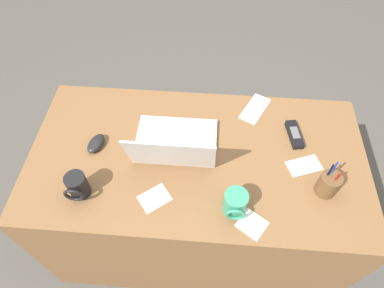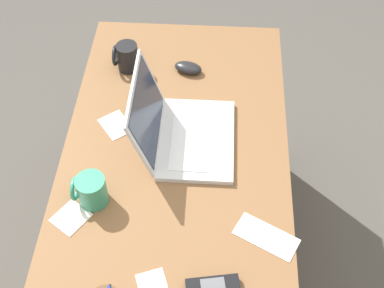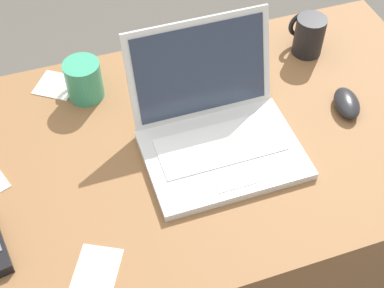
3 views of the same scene
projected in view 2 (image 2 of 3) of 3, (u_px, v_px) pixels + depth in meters
The scene contains 10 objects.
ground_plane at pixel (179, 271), 2.15m from camera, with size 6.00×6.00×0.00m, color #4C4944.
desk at pixel (177, 225), 1.86m from camera, with size 1.35×0.70×0.74m, color brown.
laptop at pixel (181, 131), 1.60m from camera, with size 0.33×0.31×0.23m.
computer_mouse at pixel (188, 68), 1.83m from camera, with size 0.06×0.10×0.03m, color black.
coffee_mug_white at pixel (91, 190), 1.46m from camera, with size 0.08×0.10×0.10m.
coffee_mug_tall at pixel (126, 57), 1.81m from camera, with size 0.07×0.09×0.10m.
cordless_phone at pixel (213, 286), 1.31m from camera, with size 0.07×0.14×0.03m.
paper_note_near_laptop at pixel (71, 218), 1.45m from camera, with size 0.09×0.09×0.00m, color white.
paper_note_right at pixel (116, 125), 1.67m from camera, with size 0.11×0.08×0.00m, color white.
paper_note_front at pixel (266, 237), 1.41m from camera, with size 0.08×0.17×0.00m, color white.
Camera 2 is at (-0.95, -0.11, 1.99)m, focal length 48.34 mm.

